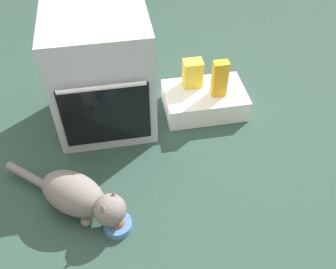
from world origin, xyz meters
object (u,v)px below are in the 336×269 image
at_px(pantry_cabinet, 204,100).
at_px(food_bowl, 118,224).
at_px(oven, 102,73).
at_px(cat, 79,196).
at_px(juice_carton, 220,79).
at_px(snack_bag, 193,73).

relative_size(pantry_cabinet, food_bowl, 3.62).
relative_size(oven, cat, 1.15).
bearing_deg(juice_carton, oven, 175.09).
bearing_deg(food_bowl, cat, 141.66).
bearing_deg(cat, food_bowl, -0.00).
distance_m(oven, pantry_cabinet, 0.69).
bearing_deg(juice_carton, pantry_cabinet, 151.53).
relative_size(pantry_cabinet, snack_bag, 2.86).
bearing_deg(pantry_cabinet, juice_carton, -28.47).
bearing_deg(snack_bag, juice_carton, -40.70).
distance_m(pantry_cabinet, juice_carton, 0.21).
bearing_deg(pantry_cabinet, oven, 178.11).
bearing_deg(oven, juice_carton, -4.91).
relative_size(oven, food_bowl, 5.07).
height_order(cat, snack_bag, snack_bag).
bearing_deg(snack_bag, food_bowl, -123.06).
bearing_deg(juice_carton, food_bowl, -133.34).
xyz_separation_m(oven, cat, (-0.18, -0.67, -0.24)).
relative_size(pantry_cabinet, juice_carton, 2.14).
xyz_separation_m(oven, juice_carton, (0.70, -0.06, -0.09)).
bearing_deg(oven, snack_bag, 6.19).
bearing_deg(pantry_cabinet, snack_bag, 129.79).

